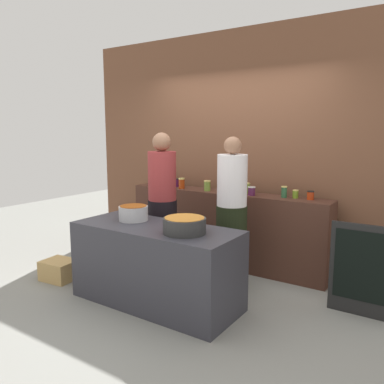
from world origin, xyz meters
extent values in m
plane|color=gray|center=(0.00, 0.00, 0.00)|extent=(12.00, 12.00, 0.00)
cube|color=brown|center=(0.00, 1.45, 1.50)|extent=(4.80, 0.12, 3.00)
cube|color=#46291E|center=(0.00, 1.10, 0.48)|extent=(2.70, 0.36, 0.95)
cube|color=#313139|center=(0.00, -0.30, 0.40)|extent=(1.70, 0.70, 0.79)
cylinder|color=gold|center=(-1.24, 1.14, 1.02)|extent=(0.07, 0.07, 0.13)
cylinder|color=#D6C666|center=(-1.24, 1.14, 1.09)|extent=(0.07, 0.07, 0.01)
cylinder|color=brown|center=(-0.99, 1.13, 1.00)|extent=(0.08, 0.08, 0.10)
cylinder|color=black|center=(-0.99, 1.13, 1.06)|extent=(0.09, 0.09, 0.01)
cylinder|color=#4A1744|center=(-0.78, 1.13, 1.00)|extent=(0.08, 0.08, 0.10)
cylinder|color=black|center=(-0.78, 1.13, 1.06)|extent=(0.08, 0.08, 0.01)
cylinder|color=#A7370F|center=(-0.62, 1.03, 1.01)|extent=(0.08, 0.08, 0.12)
cylinder|color=#D6C666|center=(-0.62, 1.03, 1.08)|extent=(0.09, 0.09, 0.02)
cylinder|color=olive|center=(-0.23, 1.06, 1.01)|extent=(0.08, 0.08, 0.12)
cylinder|color=#D6C666|center=(-0.23, 1.06, 1.08)|extent=(0.09, 0.09, 0.01)
cylinder|color=#609021|center=(0.02, 1.14, 1.01)|extent=(0.07, 0.07, 0.12)
cylinder|color=silver|center=(0.02, 1.14, 1.08)|extent=(0.07, 0.07, 0.01)
cylinder|color=orange|center=(0.12, 1.14, 1.00)|extent=(0.07, 0.07, 0.11)
cylinder|color=silver|center=(0.12, 1.14, 1.06)|extent=(0.08, 0.08, 0.01)
cylinder|color=olive|center=(0.29, 1.15, 1.01)|extent=(0.07, 0.07, 0.12)
cylinder|color=#D6C666|center=(0.29, 1.15, 1.08)|extent=(0.07, 0.07, 0.01)
cylinder|color=#531F46|center=(0.40, 1.05, 1.00)|extent=(0.09, 0.09, 0.09)
cylinder|color=silver|center=(0.40, 1.05, 1.05)|extent=(0.09, 0.09, 0.01)
cylinder|color=#2B5B37|center=(0.78, 1.12, 1.01)|extent=(0.07, 0.07, 0.12)
cylinder|color=#D6C666|center=(0.78, 1.12, 1.08)|extent=(0.07, 0.07, 0.01)
cylinder|color=olive|center=(0.90, 1.15, 0.99)|extent=(0.07, 0.07, 0.09)
cylinder|color=#D6C666|center=(0.90, 1.15, 1.04)|extent=(0.07, 0.07, 0.01)
cylinder|color=#B33010|center=(1.08, 1.15, 1.00)|extent=(0.08, 0.08, 0.09)
cylinder|color=black|center=(1.08, 1.15, 1.05)|extent=(0.08, 0.08, 0.01)
cylinder|color=#B7B7BC|center=(-0.36, -0.22, 0.87)|extent=(0.30, 0.30, 0.15)
cylinder|color=brown|center=(-0.36, -0.22, 0.95)|extent=(0.28, 0.28, 0.00)
cylinder|color=#2D2D2D|center=(0.38, -0.35, 0.86)|extent=(0.40, 0.40, 0.14)
cylinder|color=#BC752B|center=(0.38, -0.35, 0.94)|extent=(0.36, 0.36, 0.00)
cylinder|color=black|center=(-0.41, 0.34, 0.46)|extent=(0.34, 0.34, 0.92)
cylinder|color=maroon|center=(-0.41, 0.34, 1.20)|extent=(0.33, 0.33, 0.57)
sphere|color=#8C6047|center=(-0.41, 0.34, 1.60)|extent=(0.22, 0.22, 0.22)
cylinder|color=black|center=(0.41, 0.52, 0.46)|extent=(0.34, 0.34, 0.91)
cylinder|color=white|center=(0.41, 0.52, 1.19)|extent=(0.33, 0.33, 0.56)
sphere|color=#8C6047|center=(0.41, 0.52, 1.57)|extent=(0.19, 0.19, 0.19)
cube|color=tan|center=(-1.33, -0.45, 0.11)|extent=(0.40, 0.35, 0.23)
cube|color=black|center=(1.77, 0.56, 0.44)|extent=(0.59, 0.04, 0.88)
cube|color=black|center=(1.77, 0.54, 0.48)|extent=(0.50, 0.01, 0.67)
camera|label=1|loc=(2.37, -3.20, 1.73)|focal=36.48mm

